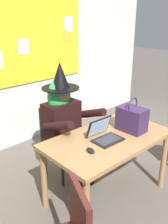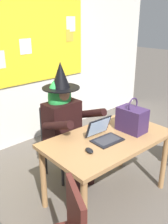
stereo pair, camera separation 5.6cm
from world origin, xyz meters
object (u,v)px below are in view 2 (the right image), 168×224
object	(u,v)px
desk_main	(108,146)
computer_mouse	(89,150)
chair_at_desk	(60,136)
laptop	(104,135)
person_costumed	(65,118)
handbag	(132,119)

from	to	relation	value
desk_main	computer_mouse	distance (m)	0.37
chair_at_desk	computer_mouse	xyz separation A→B (m)	(-0.29, -0.81, 0.25)
chair_at_desk	computer_mouse	bearing A→B (deg)	-19.75
chair_at_desk	laptop	bearing A→B (deg)	-0.18
person_costumed	laptop	world-z (taller)	person_costumed
handbag	person_costumed	bearing A→B (deg)	118.05
laptop	handbag	world-z (taller)	handbag
chair_at_desk	computer_mouse	distance (m)	0.90
desk_main	person_costumed	xyz separation A→B (m)	(-0.06, 0.62, 0.14)
person_costumed	handbag	bearing A→B (deg)	27.66
handbag	computer_mouse	bearing A→B (deg)	-179.12
desk_main	chair_at_desk	bearing A→B (deg)	94.66
chair_at_desk	computer_mouse	world-z (taller)	chair_at_desk
laptop	computer_mouse	xyz separation A→B (m)	(-0.29, -0.08, -0.03)
laptop	handbag	distance (m)	0.38
chair_at_desk	handbag	bearing A→B (deg)	24.10
desk_main	laptop	size ratio (longest dim) A/B	4.28
person_costumed	laptop	xyz separation A→B (m)	(0.00, -0.61, -0.00)
handbag	laptop	bearing A→B (deg)	168.74
desk_main	handbag	xyz separation A→B (m)	(0.30, -0.06, 0.23)
desk_main	handbag	size ratio (longest dim) A/B	3.62
person_costumed	laptop	distance (m)	0.61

